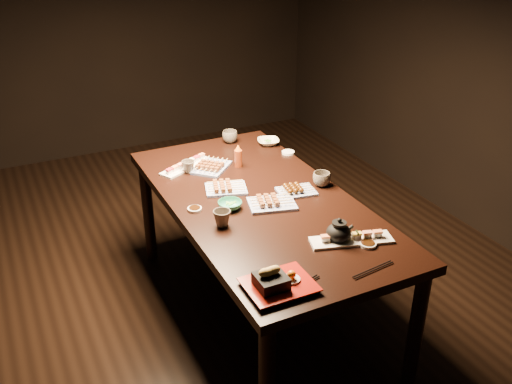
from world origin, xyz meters
TOP-DOWN VIEW (x-y plane):
  - ground at (0.00, 0.00)m, footprint 5.00×5.00m
  - dining_table at (0.15, -0.33)m, footprint 1.07×1.88m
  - sushi_platter_near at (0.34, -0.88)m, footprint 0.39×0.21m
  - sushi_platter_far at (-0.06, 0.23)m, footprint 0.35×0.24m
  - yakitori_plate_center at (0.03, -0.15)m, footprint 0.26×0.22m
  - yakitori_plate_right at (0.18, -0.41)m, footprint 0.27×0.23m
  - yakitori_plate_left at (0.07, 0.14)m, footprint 0.28×0.28m
  - tsukune_plate at (0.36, -0.34)m, footprint 0.22×0.17m
  - edamame_bowl_green at (-0.03, -0.35)m, footprint 0.15×0.15m
  - edamame_bowl_cream at (0.54, 0.33)m, footprint 0.17×0.17m
  - tempura_tray at (-0.12, -1.05)m, footprint 0.28×0.22m
  - teacup_near_left at (-0.13, -0.49)m, footprint 0.09×0.09m
  - teacup_mid_right at (0.53, -0.33)m, footprint 0.12×0.12m
  - teacup_far_left at (-0.07, 0.16)m, footprint 0.09×0.09m
  - teacup_far_right at (0.33, 0.47)m, footprint 0.12×0.12m
  - teapot at (0.29, -0.85)m, footprint 0.14×0.14m
  - condiment_bottle at (0.23, 0.10)m, footprint 0.06×0.06m
  - sauce_dish_west at (-0.20, -0.28)m, footprint 0.09×0.09m
  - sauce_dish_east at (0.58, 0.14)m, footprint 0.10×0.10m
  - sauce_dish_se at (0.39, -0.94)m, footprint 0.09×0.09m
  - sauce_dish_nw at (-0.15, 0.19)m, footprint 0.09×0.09m
  - chopsticks_near at (-0.05, -1.08)m, footprint 0.22×0.08m
  - chopsticks_se at (0.29, -1.12)m, footprint 0.22×0.05m

SIDE VIEW (x-z plane):
  - ground at x=0.00m, z-range 0.00..0.00m
  - dining_table at x=0.15m, z-range 0.00..0.75m
  - chopsticks_se at x=0.29m, z-range 0.75..0.76m
  - chopsticks_near at x=-0.05m, z-range 0.75..0.76m
  - sauce_dish_west at x=-0.20m, z-range 0.75..0.76m
  - sauce_dish_nw at x=-0.15m, z-range 0.75..0.76m
  - sauce_dish_se at x=0.39m, z-range 0.75..0.76m
  - sauce_dish_east at x=0.58m, z-range 0.75..0.76m
  - edamame_bowl_cream at x=0.54m, z-range 0.75..0.78m
  - edamame_bowl_green at x=-0.03m, z-range 0.75..0.79m
  - sushi_platter_far at x=-0.06m, z-range 0.75..0.79m
  - sushi_platter_near at x=0.34m, z-range 0.75..0.80m
  - tsukune_plate at x=0.36m, z-range 0.75..0.80m
  - yakitori_plate_center at x=0.03m, z-range 0.75..0.81m
  - yakitori_plate_left at x=0.07m, z-range 0.75..0.81m
  - yakitori_plate_right at x=0.18m, z-range 0.75..0.81m
  - teacup_far_left at x=-0.07m, z-range 0.75..0.82m
  - teacup_far_right at x=0.33m, z-range 0.75..0.83m
  - teacup_mid_right at x=0.53m, z-range 0.75..0.83m
  - teacup_near_left at x=-0.13m, z-range 0.75..0.83m
  - tempura_tray at x=-0.12m, z-range 0.75..0.85m
  - teapot at x=0.29m, z-range 0.75..0.86m
  - condiment_bottle at x=0.23m, z-range 0.75..0.89m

